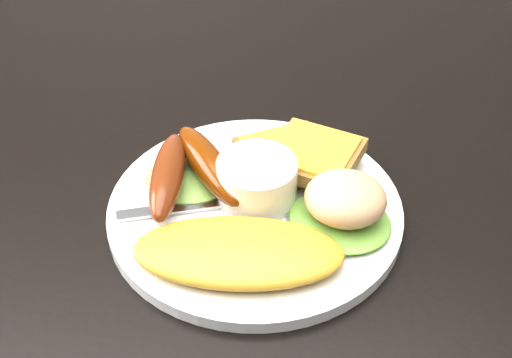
% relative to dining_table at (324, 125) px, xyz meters
% --- Properties ---
extents(dining_table, '(1.20, 0.80, 0.04)m').
position_rel_dining_table_xyz_m(dining_table, '(0.00, 0.00, 0.00)').
color(dining_table, black).
rests_on(dining_table, ground).
extents(dining_chair, '(0.47, 0.47, 0.05)m').
position_rel_dining_table_xyz_m(dining_chair, '(-0.30, 0.77, -0.28)').
color(dining_chair, tan).
rests_on(dining_chair, ground).
extents(plate, '(0.24, 0.24, 0.01)m').
position_rel_dining_table_xyz_m(plate, '(-0.06, -0.16, 0.03)').
color(plate, white).
rests_on(plate, dining_table).
extents(lettuce_left, '(0.08, 0.07, 0.01)m').
position_rel_dining_table_xyz_m(lettuce_left, '(-0.12, -0.13, 0.04)').
color(lettuce_left, olive).
rests_on(lettuce_left, plate).
extents(lettuce_right, '(0.11, 0.10, 0.01)m').
position_rel_dining_table_xyz_m(lettuce_right, '(0.01, -0.18, 0.04)').
color(lettuce_right, '#58932D').
rests_on(lettuce_right, plate).
extents(omelette, '(0.16, 0.08, 0.02)m').
position_rel_dining_table_xyz_m(omelette, '(-0.07, -0.22, 0.04)').
color(omelette, gold).
rests_on(omelette, plate).
extents(sausage_a, '(0.03, 0.11, 0.03)m').
position_rel_dining_table_xyz_m(sausage_a, '(-0.13, -0.15, 0.05)').
color(sausage_a, '#66240B').
rests_on(sausage_a, lettuce_left).
extents(sausage_b, '(0.08, 0.11, 0.03)m').
position_rel_dining_table_xyz_m(sausage_b, '(-0.10, -0.14, 0.05)').
color(sausage_b, '#621E02').
rests_on(sausage_b, lettuce_left).
extents(ramekin, '(0.08, 0.08, 0.04)m').
position_rel_dining_table_xyz_m(ramekin, '(-0.06, -0.15, 0.05)').
color(ramekin, white).
rests_on(ramekin, plate).
extents(toast_a, '(0.10, 0.10, 0.01)m').
position_rel_dining_table_xyz_m(toast_a, '(-0.03, -0.10, 0.04)').
color(toast_a, '#985623').
rests_on(toast_a, plate).
extents(toast_b, '(0.09, 0.09, 0.01)m').
position_rel_dining_table_xyz_m(toast_b, '(-0.01, -0.12, 0.05)').
color(toast_b, olive).
rests_on(toast_b, toast_a).
extents(potato_salad, '(0.07, 0.07, 0.03)m').
position_rel_dining_table_xyz_m(potato_salad, '(0.01, -0.17, 0.06)').
color(potato_salad, beige).
rests_on(potato_salad, lettuce_right).
extents(fork, '(0.13, 0.05, 0.00)m').
position_rel_dining_table_xyz_m(fork, '(-0.10, -0.17, 0.03)').
color(fork, '#ADAFB7').
rests_on(fork, plate).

